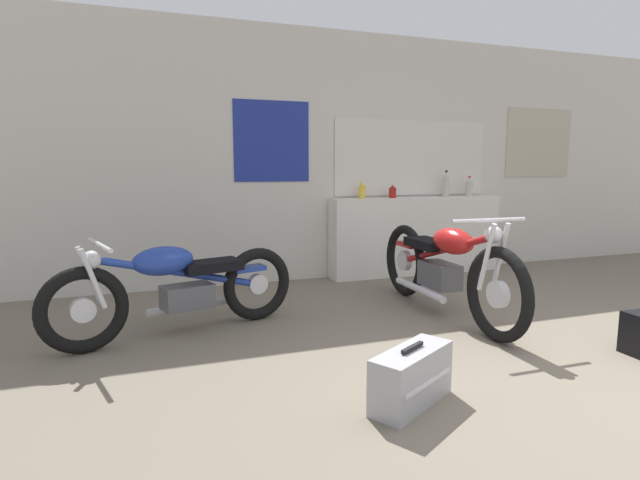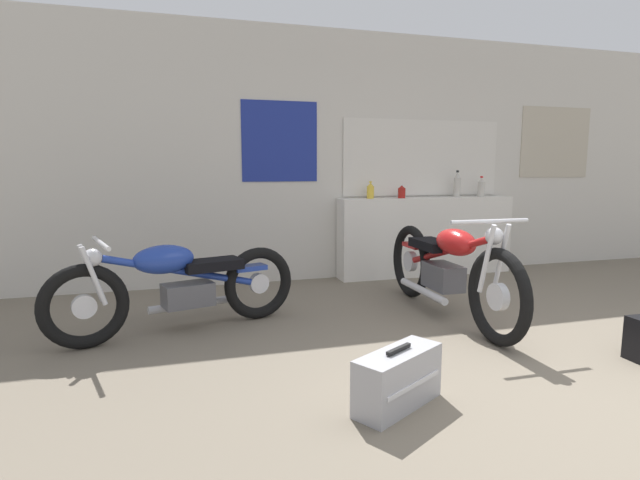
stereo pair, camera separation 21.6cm
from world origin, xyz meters
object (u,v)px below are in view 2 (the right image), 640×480
at_px(bottle_leftmost, 370,191).
at_px(bottle_left_center, 402,192).
at_px(hard_case_silver, 398,379).
at_px(bottle_center, 457,185).
at_px(bottle_right_center, 481,188).
at_px(motorcycle_red, 447,267).
at_px(motorcycle_blue, 179,284).

xyz_separation_m(bottle_leftmost, bottle_left_center, (0.38, -0.03, -0.02)).
xyz_separation_m(bottle_left_center, hard_case_silver, (-1.42, -2.95, -0.85)).
distance_m(bottle_leftmost, bottle_left_center, 0.38).
bearing_deg(bottle_left_center, bottle_center, 1.83).
height_order(bottle_center, bottle_right_center, bottle_center).
relative_size(bottle_leftmost, motorcycle_red, 0.09).
relative_size(bottle_right_center, hard_case_silver, 0.42).
relative_size(motorcycle_blue, hard_case_silver, 3.27).
relative_size(bottle_left_center, motorcycle_blue, 0.08).
bearing_deg(motorcycle_red, bottle_right_center, 48.83).
bearing_deg(motorcycle_blue, hard_case_silver, -55.72).
xyz_separation_m(bottle_right_center, hard_case_silver, (-2.49, -2.96, -0.89)).
bearing_deg(bottle_leftmost, motorcycle_blue, -147.44).
relative_size(bottle_center, motorcycle_blue, 0.17).
bearing_deg(bottle_center, bottle_leftmost, 179.50).
bearing_deg(motorcycle_blue, bottle_leftmost, 32.56).
relative_size(bottle_leftmost, motorcycle_blue, 0.10).
distance_m(bottle_center, hard_case_silver, 3.79).
xyz_separation_m(motorcycle_red, motorcycle_blue, (-2.21, 0.22, -0.05)).
bearing_deg(bottle_center, hard_case_silver, -125.95).
xyz_separation_m(bottle_center, motorcycle_red, (-1.05, -1.58, -0.64)).
distance_m(bottle_leftmost, bottle_right_center, 1.44).
xyz_separation_m(bottle_left_center, motorcycle_red, (-0.31, -1.56, -0.57)).
relative_size(bottle_leftmost, bottle_center, 0.61).
relative_size(motorcycle_red, hard_case_silver, 3.66).
distance_m(bottle_center, motorcycle_blue, 3.60).
bearing_deg(bottle_right_center, bottle_center, 177.60).
relative_size(bottle_center, hard_case_silver, 0.54).
relative_size(bottle_right_center, motorcycle_blue, 0.13).
bearing_deg(bottle_left_center, bottle_leftmost, 174.93).
height_order(bottle_right_center, hard_case_silver, bottle_right_center).
distance_m(bottle_left_center, hard_case_silver, 3.39).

